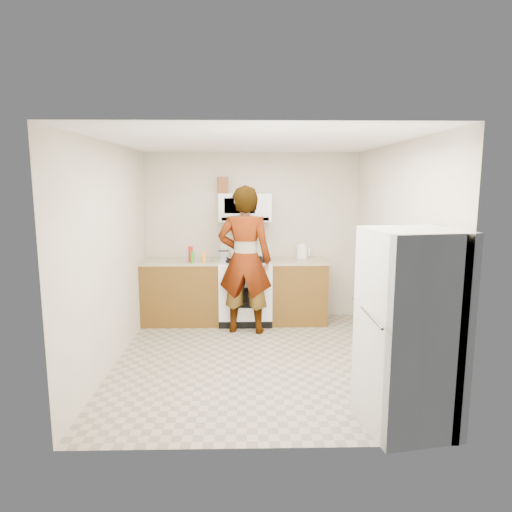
{
  "coord_description": "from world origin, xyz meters",
  "views": [
    {
      "loc": [
        -0.09,
        -5.09,
        2.08
      ],
      "look_at": [
        0.03,
        0.55,
        1.15
      ],
      "focal_mm": 32.0,
      "sensor_mm": 36.0,
      "label": 1
    }
  ],
  "objects_px": {
    "fridge": "(410,331)",
    "saucepan": "(235,254)",
    "microwave": "(245,207)",
    "kettle": "(302,252)",
    "gas_range": "(245,290)",
    "person": "(245,260)"
  },
  "relations": [
    {
      "from": "person",
      "to": "gas_range",
      "type": "bearing_deg",
      "value": -82.48
    },
    {
      "from": "gas_range",
      "to": "saucepan",
      "type": "height_order",
      "value": "gas_range"
    },
    {
      "from": "microwave",
      "to": "kettle",
      "type": "relative_size",
      "value": 4.01
    },
    {
      "from": "gas_range",
      "to": "microwave",
      "type": "relative_size",
      "value": 1.49
    },
    {
      "from": "person",
      "to": "fridge",
      "type": "xyz_separation_m",
      "value": [
        1.37,
        -2.53,
        -0.16
      ]
    },
    {
      "from": "microwave",
      "to": "kettle",
      "type": "height_order",
      "value": "microwave"
    },
    {
      "from": "gas_range",
      "to": "kettle",
      "type": "relative_size",
      "value": 5.96
    },
    {
      "from": "microwave",
      "to": "saucepan",
      "type": "xyz_separation_m",
      "value": [
        -0.16,
        -0.01,
        -0.69
      ]
    },
    {
      "from": "saucepan",
      "to": "fridge",
      "type": "bearing_deg",
      "value": -63.73
    },
    {
      "from": "fridge",
      "to": "saucepan",
      "type": "xyz_separation_m",
      "value": [
        -1.52,
        3.09,
        0.16
      ]
    },
    {
      "from": "fridge",
      "to": "kettle",
      "type": "height_order",
      "value": "fridge"
    },
    {
      "from": "microwave",
      "to": "saucepan",
      "type": "height_order",
      "value": "microwave"
    },
    {
      "from": "fridge",
      "to": "kettle",
      "type": "distance_m",
      "value": 3.19
    },
    {
      "from": "microwave",
      "to": "fridge",
      "type": "height_order",
      "value": "microwave"
    },
    {
      "from": "microwave",
      "to": "kettle",
      "type": "bearing_deg",
      "value": 2.39
    },
    {
      "from": "gas_range",
      "to": "person",
      "type": "bearing_deg",
      "value": -90.77
    },
    {
      "from": "saucepan",
      "to": "gas_range",
      "type": "bearing_deg",
      "value": -35.94
    },
    {
      "from": "person",
      "to": "kettle",
      "type": "relative_size",
      "value": 10.67
    },
    {
      "from": "gas_range",
      "to": "microwave",
      "type": "height_order",
      "value": "microwave"
    },
    {
      "from": "fridge",
      "to": "microwave",
      "type": "bearing_deg",
      "value": 103.69
    },
    {
      "from": "microwave",
      "to": "fridge",
      "type": "xyz_separation_m",
      "value": [
        1.37,
        -3.1,
        -0.85
      ]
    },
    {
      "from": "fridge",
      "to": "saucepan",
      "type": "distance_m",
      "value": 3.45
    }
  ]
}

